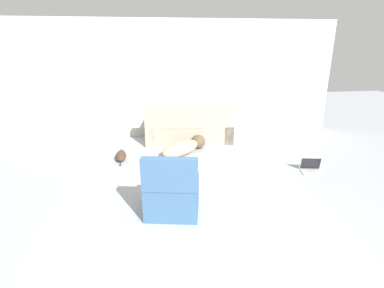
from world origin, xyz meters
name	(u,v)px	position (x,y,z in m)	size (l,w,h in m)	color
ground_plane	(204,261)	(0.00, 0.00, 0.00)	(20.00, 20.00, 0.00)	#999EA3
wall_back	(169,80)	(0.00, 4.49, 1.31)	(7.88, 0.06, 2.62)	beige
couch	(189,130)	(0.37, 3.90, 0.27)	(1.94, 0.92, 0.85)	tan
dog	(184,147)	(0.17, 3.13, 0.14)	(1.16, 0.99, 0.29)	tan
cat	(121,156)	(-1.06, 3.00, 0.08)	(0.20, 0.63, 0.16)	#473323
laptop_open	(311,167)	(2.24, 1.95, 0.08)	(0.40, 0.34, 0.24)	#B7B7BC
side_chair	(172,193)	(-0.25, 0.96, 0.29)	(0.77, 0.72, 0.85)	#385B84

